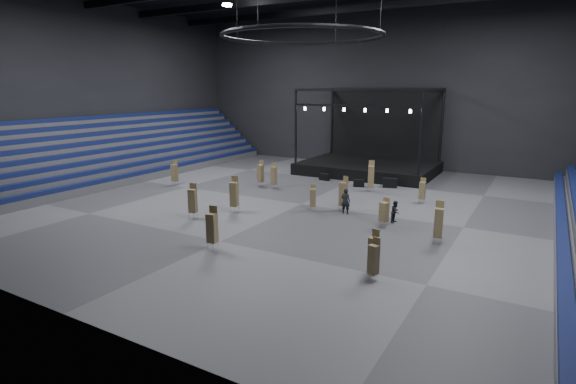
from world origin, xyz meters
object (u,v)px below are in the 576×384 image
Objects in this scene: chair_stack_4 at (212,227)px; chair_stack_12 at (371,176)px; crew_member at (395,212)px; flight_case_mid at (359,183)px; chair_stack_11 at (175,172)px; chair_stack_10 at (234,194)px; chair_stack_8 at (343,193)px; man_center at (346,201)px; flight_case_right at (390,183)px; chair_stack_2 at (313,197)px; stage at (371,159)px; chair_stack_0 at (374,259)px; chair_stack_6 at (439,222)px; chair_stack_7 at (193,200)px; chair_stack_5 at (422,190)px; chair_stack_1 at (373,252)px; flight_case_left at (325,177)px; chair_stack_9 at (384,211)px; chair_stack_13 at (274,175)px; chair_stack_3 at (261,173)px.

chair_stack_12 reaches higher than chair_stack_4.
chair_stack_12 is at bearing 36.38° from crew_member.
flight_case_mid is 17.73m from chair_stack_11.
chair_stack_4 is at bearing -77.68° from chair_stack_10.
chair_stack_8 reaches higher than man_center.
chair_stack_2 is (-2.57, -11.07, 0.65)m from flight_case_right.
stage is 6.35× the size of chair_stack_0.
chair_stack_6 is 14.02m from chair_stack_12.
chair_stack_2 is 15.83m from chair_stack_11.
crew_member is (-1.97, 10.10, -0.36)m from chair_stack_0.
chair_stack_2 reaches higher than man_center.
chair_stack_8 is at bearing 19.50° from chair_stack_7.
chair_stack_7 is (-13.27, -12.64, 0.23)m from chair_stack_5.
crew_member is (-1.71, 9.44, -0.43)m from chair_stack_1.
chair_stack_8 is 7.23m from chair_stack_12.
flight_case_left is 17.30m from chair_stack_7.
chair_stack_10 is at bearing 113.13° from crew_member.
chair_stack_5 is 1.01× the size of chair_stack_9.
chair_stack_11 is at bearing -167.47° from chair_stack_9.
chair_stack_7 is at bearing -138.67° from chair_stack_5.
man_center is (0.86, -7.87, -0.50)m from chair_stack_12.
crew_member reaches higher than flight_case_right.
chair_stack_10 is at bearing -138.60° from chair_stack_12.
chair_stack_13 is at bearing 150.24° from chair_stack_0.
chair_stack_5 is 1.09× the size of man_center.
chair_stack_4 is (-3.85, -21.46, 0.91)m from flight_case_right.
chair_stack_8 is 4.53m from crew_member.
chair_stack_4 is at bearing 150.45° from crew_member.
chair_stack_3 is 9.27m from chair_stack_10.
chair_stack_11 is at bearing -140.60° from flight_case_left.
stage reaches higher than chair_stack_12.
chair_stack_5 is 9.98m from chair_stack_6.
man_center is 3.93m from crew_member.
chair_stack_3 reaches higher than chair_stack_5.
chair_stack_10 is at bearing -170.63° from chair_stack_2.
chair_stack_3 is at bearing 77.85° from chair_stack_7.
chair_stack_12 is at bearing 55.90° from chair_stack_2.
chair_stack_9 is 11.24m from chair_stack_10.
chair_stack_0 is (12.59, -20.93, 0.80)m from flight_case_left.
chair_stack_12 reaches higher than chair_stack_13.
chair_stack_5 is at bearing 3.78° from crew_member.
man_center is at bearing -102.82° from chair_stack_12.
chair_stack_3 is at bearing 152.92° from chair_stack_0.
chair_stack_7 is (-6.51, -15.97, 1.00)m from flight_case_mid.
chair_stack_11 reaches higher than man_center.
chair_stack_11 is (-18.31, -9.47, 0.83)m from flight_case_right.
chair_stack_12 is at bearing -70.01° from stage.
chair_stack_5 is at bearing 105.81° from chair_stack_9.
chair_stack_3 is at bearing -152.59° from flight_case_right.
chair_stack_0 is 0.85× the size of chair_stack_4.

